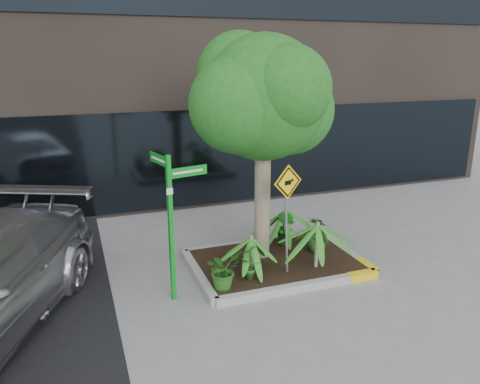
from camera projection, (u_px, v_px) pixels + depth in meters
name	position (u px, v px, depth m)	size (l,w,h in m)	color
ground	(272.00, 274.00, 9.05)	(80.00, 80.00, 0.00)	gray
planter	(278.00, 262.00, 9.35)	(3.35, 2.36, 0.15)	#9E9E99
tree	(263.00, 98.00, 8.68)	(3.02, 2.68, 4.53)	tan
palm_front	(318.00, 225.00, 8.79)	(1.02, 1.02, 1.14)	tan
palm_left	(251.00, 238.00, 8.68)	(0.80, 0.80, 0.89)	tan
palm_back	(286.00, 210.00, 10.07)	(0.86, 0.86, 0.95)	tan
shrub_a	(223.00, 270.00, 8.13)	(0.61, 0.61, 0.68)	#255E1B
shrub_b	(318.00, 234.00, 9.62)	(0.42, 0.42, 0.76)	#276C20
shrub_c	(250.00, 261.00, 8.45)	(0.37, 0.37, 0.70)	#295E1D
shrub_d	(286.00, 227.00, 10.01)	(0.42, 0.42, 0.77)	#1E691F
street_sign_post	(172.00, 212.00, 7.75)	(0.86, 0.74, 2.55)	#0D941F
cattle_sign	(287.00, 201.00, 8.45)	(0.62, 0.20, 2.06)	slate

